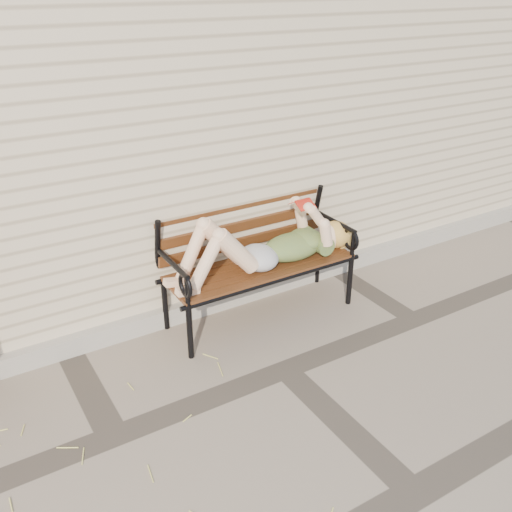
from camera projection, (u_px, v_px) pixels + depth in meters
ground at (285, 370)px, 4.02m from camera, size 80.00×80.00×0.00m
house_wall at (120, 87)px, 5.65m from camera, size 8.00×4.00×3.00m
foundation_strip at (220, 300)px, 4.73m from camera, size 8.00×0.10×0.15m
garden_bench at (254, 244)px, 4.48m from camera, size 1.66×0.66×1.08m
reading_woman at (264, 245)px, 4.37m from camera, size 1.57×0.36×0.49m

